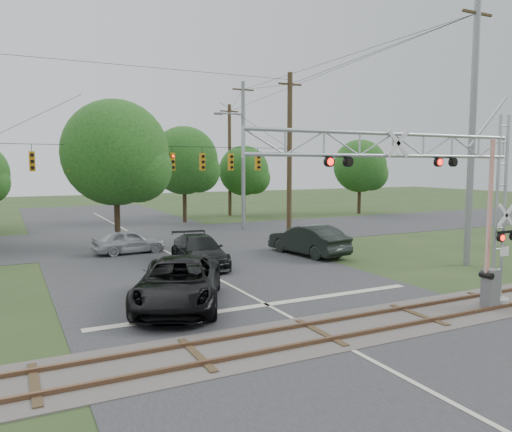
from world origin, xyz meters
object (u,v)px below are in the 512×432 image
car_dark (199,251)px  streetlight (241,164)px  pickup_black (179,283)px  sedan_silver (129,241)px  crossing_gantry (439,190)px  traffic_signal_span (170,157)px

car_dark → streetlight: streetlight is taller
pickup_black → car_dark: bearing=87.8°
car_dark → sedan_silver: car_dark is taller
pickup_black → streetlight: 22.34m
crossing_gantry → car_dark: bearing=109.1°
pickup_black → streetlight: size_ratio=0.67×
crossing_gantry → traffic_signal_span: (-3.52, 18.36, 1.36)m
sedan_silver → car_dark: bearing=-159.8°
traffic_signal_span → sedan_silver: bearing=-156.3°
pickup_black → sedan_silver: bearing=109.8°
traffic_signal_span → streetlight: bearing=36.9°
crossing_gantry → streetlight: (3.96, 23.98, 0.91)m
crossing_gantry → sedan_silver: size_ratio=2.60×
crossing_gantry → sedan_silver: bearing=110.7°
crossing_gantry → pickup_black: 9.59m
sedan_silver → streetlight: streetlight is taller
traffic_signal_span → sedan_silver: 5.89m
crossing_gantry → car_dark: size_ratio=2.00×
crossing_gantry → sedan_silver: 18.60m
traffic_signal_span → car_dark: size_ratio=3.59×
car_dark → sedan_silver: bearing=120.8°
sedan_silver → streetlight: bearing=-60.4°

